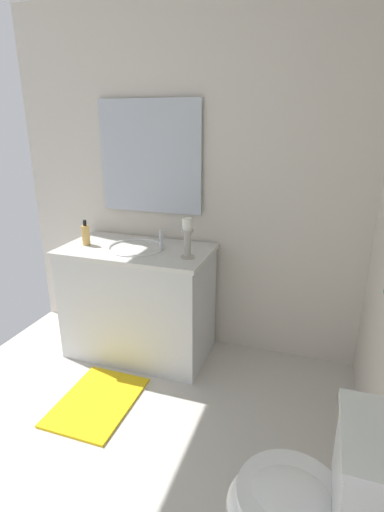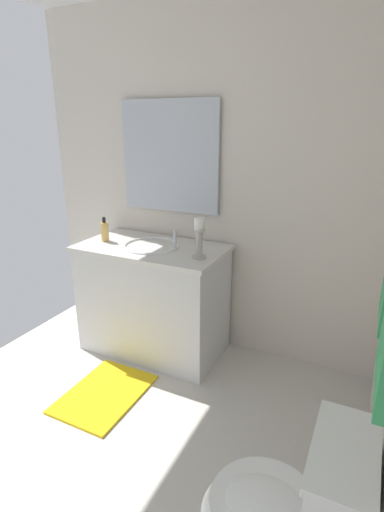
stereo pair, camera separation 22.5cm
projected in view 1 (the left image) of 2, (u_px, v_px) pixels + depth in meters
name	position (u px, v px, depth m)	size (l,w,h in m)	color
floor	(106.00, 451.00, 2.07)	(2.51, 2.61, 0.02)	beige
wall_left	(185.00, 184.00, 2.79)	(0.04, 2.61, 2.45)	silver
vanity_cabinet	(139.00, 301.00, 2.84)	(0.58, 1.05, 0.82)	silver
sink_basin	(137.00, 253.00, 2.72)	(0.40, 0.40, 0.24)	white
mirror	(150.00, 157.00, 2.76)	(0.02, 0.77, 0.78)	silver
candle_holder_tall	(187.00, 237.00, 2.46)	(0.09, 0.09, 0.26)	#B7B2A5
soap_bottle	(86.00, 235.00, 2.75)	(0.06, 0.06, 0.18)	#E5B259
toilet	(310.00, 508.00, 1.36)	(0.39, 0.54, 0.75)	white
bath_mat	(97.00, 401.00, 2.41)	(0.60, 0.44, 0.02)	yellow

